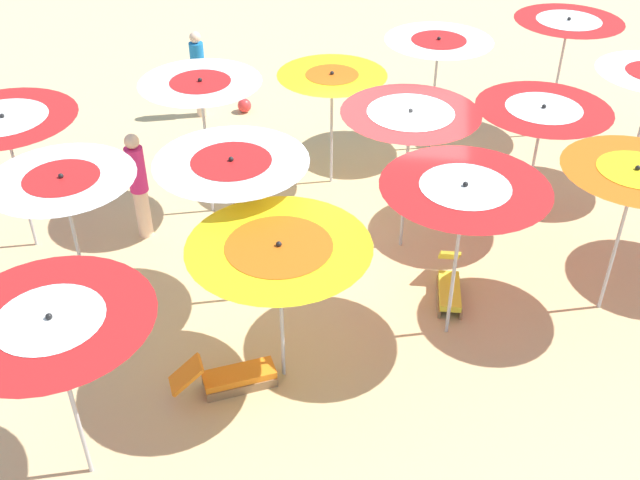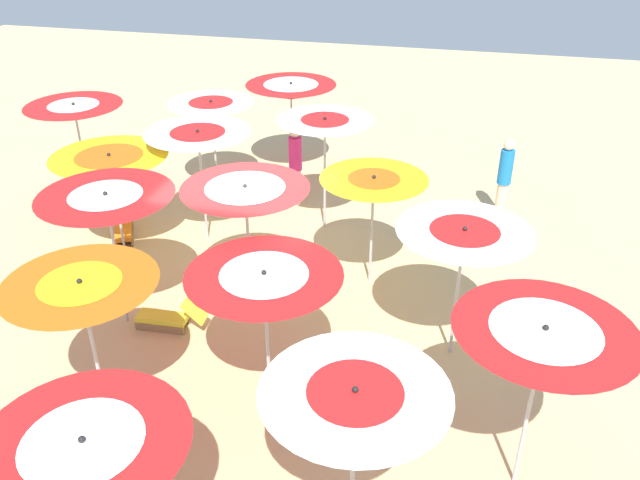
% 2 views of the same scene
% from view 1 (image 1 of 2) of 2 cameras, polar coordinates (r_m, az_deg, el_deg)
% --- Properties ---
extents(ground, '(39.55, 39.55, 0.04)m').
position_cam_1_polar(ground, '(12.43, 4.23, -0.51)').
color(ground, '#D1B57F').
extents(beach_umbrella_0, '(2.08, 2.08, 2.49)m').
position_cam_1_polar(beach_umbrella_0, '(15.67, 18.38, 15.07)').
color(beach_umbrella_0, '#B2B2B7').
rests_on(beach_umbrella_0, ground).
extents(beach_umbrella_1, '(2.04, 2.04, 2.32)m').
position_cam_1_polar(beach_umbrella_1, '(14.61, 9.01, 14.22)').
color(beach_umbrella_1, '#B2B2B7').
rests_on(beach_umbrella_1, ground).
extents(beach_umbrella_2, '(1.92, 1.92, 2.20)m').
position_cam_1_polar(beach_umbrella_2, '(13.26, 0.92, 11.74)').
color(beach_umbrella_2, '#B2B2B7').
rests_on(beach_umbrella_2, ground).
extents(beach_umbrella_3, '(1.98, 1.98, 2.51)m').
position_cam_1_polar(beach_umbrella_3, '(12.33, -9.08, 11.15)').
color(beach_umbrella_3, '#B2B2B7').
rests_on(beach_umbrella_3, ground).
extents(beach_umbrella_4, '(2.20, 2.20, 2.39)m').
position_cam_1_polar(beach_umbrella_4, '(12.25, -22.92, 7.87)').
color(beach_umbrella_4, '#B2B2B7').
rests_on(beach_umbrella_4, ground).
extents(beach_umbrella_6, '(2.14, 2.14, 2.24)m').
position_cam_1_polar(beach_umbrella_6, '(12.44, 16.60, 8.86)').
color(beach_umbrella_6, '#B2B2B7').
rests_on(beach_umbrella_6, ground).
extents(beach_umbrella_7, '(2.10, 2.10, 2.48)m').
position_cam_1_polar(beach_umbrella_7, '(11.32, 6.89, 9.00)').
color(beach_umbrella_7, '#B2B2B7').
rests_on(beach_umbrella_7, ground).
extents(beach_umbrella_8, '(2.10, 2.10, 2.44)m').
position_cam_1_polar(beach_umbrella_8, '(10.12, -6.73, 5.06)').
color(beach_umbrella_8, '#B2B2B7').
rests_on(beach_umbrella_8, ground).
extents(beach_umbrella_9, '(1.95, 1.95, 2.33)m').
position_cam_1_polar(beach_umbrella_9, '(10.44, -19.00, 3.75)').
color(beach_umbrella_9, '#B2B2B7').
rests_on(beach_umbrella_9, ground).
extents(beach_umbrella_11, '(1.98, 1.98, 2.41)m').
position_cam_1_polar(beach_umbrella_11, '(10.73, 22.89, 4.17)').
color(beach_umbrella_11, '#B2B2B7').
rests_on(beach_umbrella_11, ground).
extents(beach_umbrella_12, '(2.16, 2.16, 2.48)m').
position_cam_1_polar(beach_umbrella_12, '(9.58, 10.91, 3.04)').
color(beach_umbrella_12, '#B2B2B7').
rests_on(beach_umbrella_12, ground).
extents(beach_umbrella_13, '(2.24, 2.24, 2.17)m').
position_cam_1_polar(beach_umbrella_13, '(8.89, -3.13, -1.37)').
color(beach_umbrella_13, '#B2B2B7').
rests_on(beach_umbrella_13, ground).
extents(beach_umbrella_14, '(2.11, 2.11, 2.42)m').
position_cam_1_polar(beach_umbrella_14, '(7.97, -19.74, -6.60)').
color(beach_umbrella_14, '#B2B2B7').
rests_on(beach_umbrella_14, ground).
extents(lounger_0, '(1.24, 0.39, 0.60)m').
position_cam_1_polar(lounger_0, '(11.39, 9.86, -3.47)').
color(lounger_0, olive).
rests_on(lounger_0, ground).
extents(lounger_2, '(0.93, 1.38, 0.58)m').
position_cam_1_polar(lounger_2, '(9.90, -6.88, -10.28)').
color(lounger_2, olive).
rests_on(lounger_2, ground).
extents(beachgoer_0, '(0.30, 0.30, 1.88)m').
position_cam_1_polar(beachgoer_0, '(16.45, -9.27, 12.55)').
color(beachgoer_0, beige).
rests_on(beachgoer_0, ground).
extents(beachgoer_2, '(0.30, 0.30, 1.89)m').
position_cam_1_polar(beachgoer_2, '(12.46, -13.71, 4.21)').
color(beachgoer_2, beige).
rests_on(beachgoer_2, ground).
extents(beach_ball, '(0.31, 0.31, 0.31)m').
position_cam_1_polar(beach_ball, '(16.81, -5.80, 10.20)').
color(beach_ball, red).
rests_on(beach_ball, ground).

